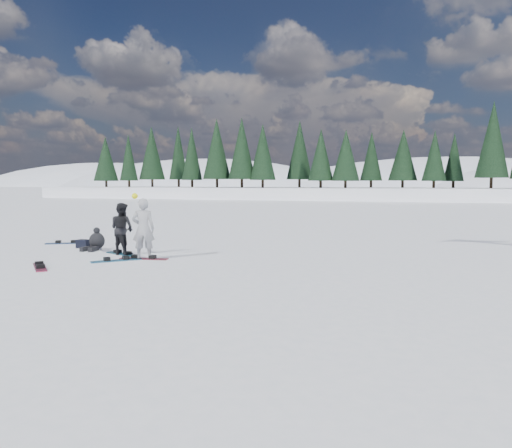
% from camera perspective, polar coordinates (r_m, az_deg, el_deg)
% --- Properties ---
extents(ground, '(420.00, 420.00, 0.00)m').
position_cam_1_polar(ground, '(14.37, -7.89, -4.72)').
color(ground, white).
rests_on(ground, ground).
extents(alpine_backdrop, '(412.50, 227.00, 53.20)m').
position_cam_1_polar(alpine_backdrop, '(203.47, 11.68, 0.21)').
color(alpine_backdrop, white).
rests_on(alpine_backdrop, ground).
extents(snowboarder_woman, '(0.80, 0.66, 2.03)m').
position_cam_1_polar(snowboarder_woman, '(15.63, -12.77, -0.50)').
color(snowboarder_woman, '#A9AAAE').
rests_on(snowboarder_woman, ground).
extents(snowboarder_man, '(0.94, 0.80, 1.69)m').
position_cam_1_polar(snowboarder_man, '(16.80, -15.08, -0.53)').
color(snowboarder_man, black).
rests_on(snowboarder_man, ground).
extents(seated_rider, '(0.56, 0.92, 0.78)m').
position_cam_1_polar(seated_rider, '(18.31, -17.81, -1.88)').
color(seated_rider, black).
rests_on(seated_rider, ground).
extents(gear_bag, '(0.47, 0.33, 0.30)m').
position_cam_1_polar(gear_bag, '(18.93, -19.12, -2.16)').
color(gear_bag, black).
rests_on(gear_bag, ground).
extents(snowboard_woman, '(1.52, 0.48, 0.03)m').
position_cam_1_polar(snowboard_woman, '(15.74, -12.69, -3.89)').
color(snowboard_woman, maroon).
rests_on(snowboard_woman, ground).
extents(snowboard_man, '(1.48, 0.88, 0.03)m').
position_cam_1_polar(snowboard_man, '(16.90, -15.02, -3.34)').
color(snowboard_man, teal).
rests_on(snowboard_man, ground).
extents(snowboard_loose_c, '(1.46, 0.94, 0.03)m').
position_cam_1_polar(snowboard_loose_c, '(20.50, -20.89, -2.07)').
color(snowboard_loose_c, navy).
rests_on(snowboard_loose_c, ground).
extents(snowboard_loose_a, '(1.27, 1.24, 0.03)m').
position_cam_1_polar(snowboard_loose_a, '(15.59, -15.66, -4.04)').
color(snowboard_loose_a, '#1C6B9D').
rests_on(snowboard_loose_a, ground).
extents(snowboard_loose_b, '(1.24, 1.28, 0.03)m').
position_cam_1_polar(snowboard_loose_b, '(15.13, -23.47, -4.54)').
color(snowboard_loose_b, maroon).
rests_on(snowboard_loose_b, ground).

